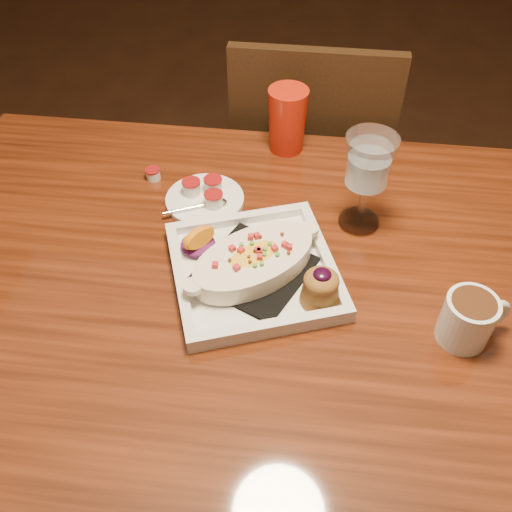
# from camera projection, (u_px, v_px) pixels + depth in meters

# --- Properties ---
(floor) EXTENTS (7.00, 7.00, 0.00)m
(floor) POSITION_uv_depth(u_px,v_px,m) (283.00, 460.00, 1.56)
(floor) COLOR black
(floor) RESTS_ON ground
(table) EXTENTS (1.50, 0.90, 0.75)m
(table) POSITION_uv_depth(u_px,v_px,m) (294.00, 312.00, 1.09)
(table) COLOR maroon
(table) RESTS_ON floor
(chair_far) EXTENTS (0.42, 0.42, 0.93)m
(chair_far) POSITION_uv_depth(u_px,v_px,m) (309.00, 171.00, 1.63)
(chair_far) COLOR black
(chair_far) RESTS_ON floor
(plate) EXTENTS (0.36, 0.36, 0.08)m
(plate) POSITION_uv_depth(u_px,v_px,m) (259.00, 267.00, 1.00)
(plate) COLOR white
(plate) RESTS_ON table
(coffee_mug) EXTENTS (0.11, 0.08, 0.09)m
(coffee_mug) POSITION_uv_depth(u_px,v_px,m) (469.00, 318.00, 0.90)
(coffee_mug) COLOR white
(coffee_mug) RESTS_ON table
(goblet) EXTENTS (0.10, 0.10, 0.20)m
(goblet) POSITION_uv_depth(u_px,v_px,m) (368.00, 167.00, 1.02)
(goblet) COLOR silver
(goblet) RESTS_ON table
(saucer) EXTENTS (0.16, 0.16, 0.11)m
(saucer) POSITION_uv_depth(u_px,v_px,m) (204.00, 198.00, 1.15)
(saucer) COLOR white
(saucer) RESTS_ON table
(creamer_loose) EXTENTS (0.03, 0.03, 0.02)m
(creamer_loose) POSITION_uv_depth(u_px,v_px,m) (153.00, 174.00, 1.21)
(creamer_loose) COLOR silver
(creamer_loose) RESTS_ON table
(red_tumbler) EXTENTS (0.09, 0.09, 0.15)m
(red_tumbler) POSITION_uv_depth(u_px,v_px,m) (287.00, 120.00, 1.24)
(red_tumbler) COLOR red
(red_tumbler) RESTS_ON table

